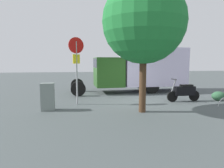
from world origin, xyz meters
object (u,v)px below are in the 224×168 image
object	(u,v)px
motorcycle	(184,92)
street_tree	(144,22)
box_truck_near	(140,68)
stop_sign	(76,60)
utility_cabinet	(48,97)

from	to	relation	value
motorcycle	street_tree	size ratio (longest dim) A/B	0.34
street_tree	box_truck_near	bearing A→B (deg)	-106.74
stop_sign	utility_cabinet	xyz separation A→B (m)	(1.23, 0.95, -1.57)
box_truck_near	stop_sign	bearing A→B (deg)	36.67
box_truck_near	motorcycle	bearing A→B (deg)	107.31
stop_sign	street_tree	distance (m)	3.60
street_tree	motorcycle	bearing A→B (deg)	-149.44
box_truck_near	street_tree	bearing A→B (deg)	71.29
stop_sign	street_tree	bearing A→B (deg)	144.91
motorcycle	stop_sign	world-z (taller)	stop_sign
motorcycle	utility_cabinet	xyz separation A→B (m)	(6.78, 0.76, 0.07)
utility_cabinet	motorcycle	bearing A→B (deg)	-173.63
stop_sign	box_truck_near	bearing A→B (deg)	-141.36
stop_sign	utility_cabinet	world-z (taller)	stop_sign
motorcycle	box_truck_near	bearing A→B (deg)	-70.93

